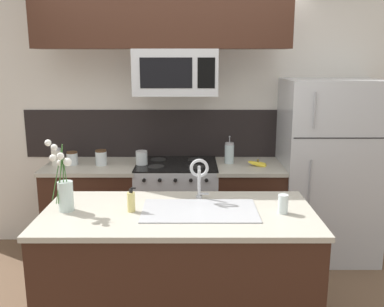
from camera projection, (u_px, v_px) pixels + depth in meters
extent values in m
plane|color=brown|center=(172.00, 305.00, 3.36)|extent=(10.00, 10.00, 0.00)
cube|color=silver|center=(205.00, 118.00, 4.33)|extent=(5.20, 0.10, 2.60)
cube|color=black|center=(176.00, 134.00, 4.30)|extent=(3.06, 0.01, 0.48)
cube|color=#381E14|center=(93.00, 212.00, 4.14)|extent=(0.84, 0.62, 0.88)
cube|color=#B2AD9E|center=(90.00, 166.00, 4.04)|extent=(0.87, 0.65, 0.03)
cube|color=#381E14|center=(246.00, 212.00, 4.15)|extent=(0.62, 0.62, 0.88)
cube|color=#B2AD9E|center=(247.00, 166.00, 4.05)|extent=(0.65, 0.65, 0.03)
cube|color=#B7BABF|center=(175.00, 210.00, 4.14)|extent=(0.76, 0.62, 0.91)
cube|color=black|center=(175.00, 164.00, 4.04)|extent=(0.76, 0.62, 0.01)
cylinder|color=black|center=(154.00, 167.00, 3.90)|extent=(0.15, 0.15, 0.01)
cylinder|color=black|center=(194.00, 167.00, 3.91)|extent=(0.15, 0.15, 0.01)
cylinder|color=black|center=(157.00, 160.00, 4.17)|extent=(0.15, 0.15, 0.01)
cylinder|color=black|center=(194.00, 160.00, 4.17)|extent=(0.15, 0.15, 0.01)
cylinder|color=black|center=(142.00, 180.00, 3.74)|extent=(0.03, 0.02, 0.03)
cylinder|color=black|center=(158.00, 180.00, 3.74)|extent=(0.03, 0.02, 0.03)
cylinder|color=black|center=(174.00, 180.00, 3.74)|extent=(0.03, 0.02, 0.03)
cylinder|color=black|center=(189.00, 180.00, 3.74)|extent=(0.03, 0.02, 0.03)
cylinder|color=black|center=(205.00, 180.00, 3.74)|extent=(0.03, 0.02, 0.03)
cube|color=#B7BABF|center=(174.00, 72.00, 3.83)|extent=(0.74, 0.40, 0.40)
cube|color=black|center=(164.00, 73.00, 3.63)|extent=(0.45, 0.00, 0.26)
cube|color=black|center=(204.00, 73.00, 3.64)|extent=(0.15, 0.00, 0.26)
cube|color=#381E14|center=(160.00, 13.00, 3.69)|extent=(2.22, 0.34, 0.60)
cube|color=#B7BABF|center=(326.00, 170.00, 4.08)|extent=(0.89, 0.72, 1.71)
cube|color=black|center=(342.00, 138.00, 3.64)|extent=(0.86, 0.00, 0.01)
cylinder|color=#99999E|center=(313.00, 110.00, 3.57)|extent=(0.01, 0.01, 0.31)
cylinder|color=#99999E|center=(308.00, 196.00, 3.74)|extent=(0.01, 0.01, 0.65)
cylinder|color=silver|center=(54.00, 158.00, 3.99)|extent=(0.09, 0.09, 0.15)
cylinder|color=#B2B2B7|center=(54.00, 149.00, 3.97)|extent=(0.09, 0.09, 0.02)
cylinder|color=silver|center=(70.00, 159.00, 4.03)|extent=(0.10, 0.10, 0.11)
cylinder|color=#4C331E|center=(70.00, 153.00, 4.01)|extent=(0.10, 0.10, 0.01)
cylinder|color=silver|center=(99.00, 158.00, 4.01)|extent=(0.11, 0.11, 0.13)
cylinder|color=#4C331E|center=(99.00, 151.00, 3.99)|extent=(0.10, 0.10, 0.01)
cylinder|color=silver|center=(140.00, 159.00, 3.99)|extent=(0.11, 0.11, 0.13)
cylinder|color=#B2B2B7|center=(140.00, 152.00, 3.97)|extent=(0.11, 0.11, 0.01)
ellipsoid|color=yellow|center=(255.00, 164.00, 3.97)|extent=(0.17, 0.10, 0.07)
ellipsoid|color=yellow|center=(255.00, 164.00, 3.99)|extent=(0.18, 0.06, 0.06)
ellipsoid|color=yellow|center=(256.00, 164.00, 3.97)|extent=(0.18, 0.05, 0.07)
ellipsoid|color=yellow|center=(257.00, 164.00, 3.99)|extent=(0.17, 0.11, 0.06)
cylinder|color=brown|center=(256.00, 161.00, 3.97)|extent=(0.02, 0.02, 0.03)
cylinder|color=silver|center=(228.00, 154.00, 4.08)|extent=(0.09, 0.09, 0.18)
cylinder|color=#A3A3AA|center=(228.00, 144.00, 4.06)|extent=(0.08, 0.08, 0.02)
cylinder|color=#A3A3AA|center=(228.00, 140.00, 4.05)|extent=(0.01, 0.01, 0.05)
sphere|color=#A3A3AA|center=(228.00, 137.00, 4.04)|extent=(0.02, 0.02, 0.02)
cube|color=#381E14|center=(177.00, 276.00, 2.93)|extent=(1.77, 0.82, 0.88)
cube|color=#B2AD9E|center=(177.00, 214.00, 2.83)|extent=(1.80, 0.85, 0.03)
cube|color=#ADAFB5|center=(198.00, 210.00, 2.82)|extent=(0.76, 0.44, 0.01)
cube|color=#ADAFB5|center=(172.00, 222.00, 2.84)|extent=(0.30, 0.33, 0.15)
cube|color=#ADAFB5|center=(224.00, 222.00, 2.84)|extent=(0.30, 0.33, 0.15)
cylinder|color=#B7BABF|center=(197.00, 197.00, 3.07)|extent=(0.04, 0.04, 0.02)
cylinder|color=#B7BABF|center=(197.00, 181.00, 3.05)|extent=(0.02, 0.02, 0.22)
torus|color=#B7BABF|center=(198.00, 168.00, 2.97)|extent=(0.13, 0.02, 0.13)
cylinder|color=#B7BABF|center=(198.00, 174.00, 2.92)|extent=(0.02, 0.02, 0.06)
cube|color=#B7BABF|center=(202.00, 194.00, 3.07)|extent=(0.07, 0.01, 0.01)
cylinder|color=#DBCC75|center=(129.00, 202.00, 2.80)|extent=(0.05, 0.05, 0.13)
cylinder|color=black|center=(129.00, 191.00, 2.78)|extent=(0.02, 0.02, 0.02)
cube|color=black|center=(131.00, 188.00, 2.78)|extent=(0.03, 0.01, 0.01)
cylinder|color=silver|center=(281.00, 204.00, 2.77)|extent=(0.07, 0.07, 0.12)
cylinder|color=silver|center=(64.00, 196.00, 2.81)|extent=(0.10, 0.10, 0.20)
cylinder|color=silver|center=(65.00, 206.00, 2.82)|extent=(0.09, 0.09, 0.06)
cylinder|color=#386B2D|center=(61.00, 183.00, 2.79)|extent=(0.03, 0.02, 0.26)
sphere|color=white|center=(59.00, 163.00, 2.77)|extent=(0.05, 0.05, 0.05)
cylinder|color=#386B2D|center=(58.00, 175.00, 2.75)|extent=(0.05, 0.05, 0.37)
sphere|color=white|center=(52.00, 148.00, 2.69)|extent=(0.04, 0.04, 0.04)
cylinder|color=#386B2D|center=(55.00, 173.00, 2.78)|extent=(0.10, 0.03, 0.38)
sphere|color=white|center=(46.00, 143.00, 2.75)|extent=(0.04, 0.04, 0.04)
cylinder|color=#386B2D|center=(58.00, 181.00, 2.76)|extent=(0.06, 0.05, 0.30)
sphere|color=white|center=(51.00, 158.00, 2.70)|extent=(0.04, 0.04, 0.04)
cylinder|color=#386B2D|center=(65.00, 182.00, 2.79)|extent=(0.03, 0.01, 0.27)
sphere|color=white|center=(66.00, 162.00, 2.76)|extent=(0.05, 0.05, 0.05)
cylinder|color=#386B2D|center=(62.00, 180.00, 2.77)|extent=(0.01, 0.03, 0.32)
sphere|color=white|center=(59.00, 156.00, 2.72)|extent=(0.05, 0.05, 0.05)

